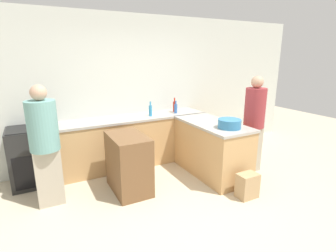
{
  "coord_description": "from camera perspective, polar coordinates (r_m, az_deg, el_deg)",
  "views": [
    {
      "loc": [
        -1.61,
        -2.6,
        1.98
      ],
      "look_at": [
        0.16,
        0.76,
        0.95
      ],
      "focal_mm": 28.0,
      "sensor_mm": 36.0,
      "label": 1
    }
  ],
  "objects": [
    {
      "name": "ground_plane",
      "position": [
        3.64,
        3.47,
        -17.77
      ],
      "size": [
        14.0,
        14.0,
        0.0
      ],
      "primitive_type": "plane",
      "color": "beige"
    },
    {
      "name": "wall_back",
      "position": [
        5.0,
        -8.86,
        7.78
      ],
      "size": [
        8.0,
        0.06,
        2.7
      ],
      "color": "silver",
      "rests_on": "ground_plane"
    },
    {
      "name": "counter_back",
      "position": [
        4.89,
        -7.17,
        -3.12
      ],
      "size": [
        2.69,
        0.63,
        0.9
      ],
      "color": "tan",
      "rests_on": "ground_plane"
    },
    {
      "name": "counter_peninsula",
      "position": [
        4.52,
        9.44,
        -4.76
      ],
      "size": [
        0.69,
        1.43,
        0.9
      ],
      "color": "tan",
      "rests_on": "ground_plane"
    },
    {
      "name": "range_oven",
      "position": [
        4.62,
        -27.22,
        -5.83
      ],
      "size": [
        0.68,
        0.6,
        0.91
      ],
      "color": "black",
      "rests_on": "ground_plane"
    },
    {
      "name": "island_table",
      "position": [
        3.96,
        -8.6,
        -8.04
      ],
      "size": [
        0.49,
        0.79,
        0.86
      ],
      "color": "brown",
      "rests_on": "ground_plane"
    },
    {
      "name": "mixing_bowl",
      "position": [
        4.09,
        13.24,
        0.5
      ],
      "size": [
        0.35,
        0.35,
        0.14
      ],
      "color": "teal",
      "rests_on": "counter_peninsula"
    },
    {
      "name": "water_bottle_blue",
      "position": [
        5.02,
        1.7,
        3.88
      ],
      "size": [
        0.06,
        0.06,
        0.23
      ],
      "color": "#386BB7",
      "rests_on": "counter_back"
    },
    {
      "name": "hot_sauce_bottle",
      "position": [
        5.13,
        1.43,
        4.33
      ],
      "size": [
        0.06,
        0.06,
        0.28
      ],
      "color": "red",
      "rests_on": "counter_back"
    },
    {
      "name": "dish_soap_bottle",
      "position": [
        4.77,
        -3.84,
        3.42
      ],
      "size": [
        0.06,
        0.06,
        0.27
      ],
      "color": "#338CBF",
      "rests_on": "counter_back"
    },
    {
      "name": "person_by_range",
      "position": [
        3.76,
        -25.23,
        -3.36
      ],
      "size": [
        0.37,
        0.37,
        1.63
      ],
      "color": "#ADA38E",
      "rests_on": "ground_plane"
    },
    {
      "name": "person_at_peninsula",
      "position": [
        4.67,
        18.18,
        1.01
      ],
      "size": [
        0.34,
        0.34,
        1.66
      ],
      "color": "#ADA38E",
      "rests_on": "ground_plane"
    },
    {
      "name": "paper_bag",
      "position": [
        3.99,
        16.88,
        -12.32
      ],
      "size": [
        0.29,
        0.21,
        0.36
      ],
      "color": "tan",
      "rests_on": "ground_plane"
    }
  ]
}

